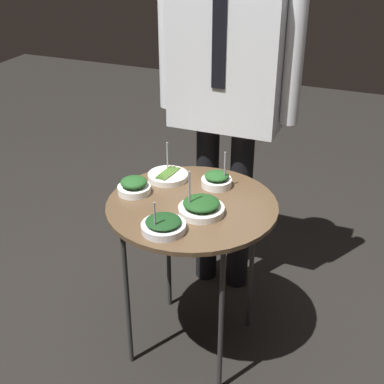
# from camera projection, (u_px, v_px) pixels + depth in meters

# --- Properties ---
(ground_plane) EXTENTS (8.00, 8.00, 0.00)m
(ground_plane) POSITION_uv_depth(u_px,v_px,m) (192.00, 342.00, 2.39)
(ground_plane) COLOR black
(serving_cart) EXTENTS (0.66, 0.66, 0.71)m
(serving_cart) POSITION_uv_depth(u_px,v_px,m) (192.00, 215.00, 2.08)
(serving_cart) COLOR brown
(serving_cart) RESTS_ON ground_plane
(bowl_spinach_front_right) EXTENTS (0.17, 0.17, 0.18)m
(bowl_spinach_front_right) POSITION_uv_depth(u_px,v_px,m) (201.00, 207.00, 1.98)
(bowl_spinach_front_right) COLOR silver
(bowl_spinach_front_right) RESTS_ON serving_cart
(bowl_spinach_mid_right) EXTENTS (0.12, 0.12, 0.16)m
(bowl_spinach_mid_right) POSITION_uv_depth(u_px,v_px,m) (217.00, 180.00, 2.17)
(bowl_spinach_mid_right) COLOR white
(bowl_spinach_mid_right) RESTS_ON serving_cart
(bowl_spinach_mid_left) EXTENTS (0.13, 0.13, 0.06)m
(bowl_spinach_mid_left) POSITION_uv_depth(u_px,v_px,m) (134.00, 186.00, 2.12)
(bowl_spinach_mid_left) COLOR white
(bowl_spinach_mid_left) RESTS_ON serving_cart
(bowl_spinach_back_right) EXTENTS (0.16, 0.16, 0.13)m
(bowl_spinach_back_right) POSITION_uv_depth(u_px,v_px,m) (163.00, 225.00, 1.87)
(bowl_spinach_back_right) COLOR silver
(bowl_spinach_back_right) RESTS_ON serving_cart
(bowl_asparagus_center) EXTENTS (0.17, 0.17, 0.15)m
(bowl_asparagus_center) POSITION_uv_depth(u_px,v_px,m) (168.00, 176.00, 2.23)
(bowl_asparagus_center) COLOR silver
(bowl_asparagus_center) RESTS_ON serving_cart
(waiter_figure) EXTENTS (0.64, 0.24, 1.73)m
(waiter_figure) POSITION_uv_depth(u_px,v_px,m) (228.00, 72.00, 2.28)
(waiter_figure) COLOR black
(waiter_figure) RESTS_ON ground_plane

